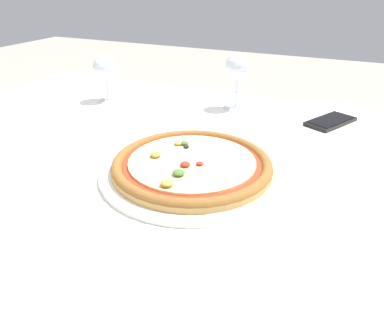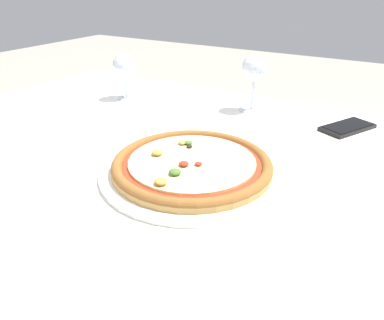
{
  "view_description": "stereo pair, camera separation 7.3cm",
  "coord_description": "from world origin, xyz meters",
  "px_view_note": "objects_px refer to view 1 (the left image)",
  "views": [
    {
      "loc": [
        0.4,
        -0.61,
        1.07
      ],
      "look_at": [
        0.12,
        -0.01,
        0.74
      ],
      "focal_mm": 35.0,
      "sensor_mm": 36.0,
      "label": 1
    },
    {
      "loc": [
        0.46,
        -0.57,
        1.07
      ],
      "look_at": [
        0.12,
        -0.01,
        0.74
      ],
      "focal_mm": 35.0,
      "sensor_mm": 36.0,
      "label": 2
    }
  ],
  "objects_px": {
    "wine_glass_far_right": "(238,69)",
    "pizza_plate": "(192,166)",
    "cell_phone": "(330,121)",
    "dining_table": "(145,189)",
    "wine_glass_far_left": "(105,69)"
  },
  "relations": [
    {
      "from": "dining_table",
      "to": "wine_glass_far_right",
      "type": "xyz_separation_m",
      "value": [
        0.07,
        0.41,
        0.19
      ]
    },
    {
      "from": "dining_table",
      "to": "wine_glass_far_right",
      "type": "bearing_deg",
      "value": 79.81
    },
    {
      "from": "wine_glass_far_right",
      "to": "dining_table",
      "type": "bearing_deg",
      "value": -100.19
    },
    {
      "from": "wine_glass_far_left",
      "to": "pizza_plate",
      "type": "bearing_deg",
      "value": -36.59
    },
    {
      "from": "dining_table",
      "to": "pizza_plate",
      "type": "height_order",
      "value": "pizza_plate"
    },
    {
      "from": "wine_glass_far_right",
      "to": "pizza_plate",
      "type": "bearing_deg",
      "value": -83.31
    },
    {
      "from": "dining_table",
      "to": "wine_glass_far_right",
      "type": "relative_size",
      "value": 8.71
    },
    {
      "from": "wine_glass_far_right",
      "to": "cell_phone",
      "type": "xyz_separation_m",
      "value": [
        0.27,
        -0.01,
        -0.11
      ]
    },
    {
      "from": "dining_table",
      "to": "pizza_plate",
      "type": "bearing_deg",
      "value": -5.79
    },
    {
      "from": "dining_table",
      "to": "cell_phone",
      "type": "xyz_separation_m",
      "value": [
        0.34,
        0.4,
        0.08
      ]
    },
    {
      "from": "wine_glass_far_left",
      "to": "cell_phone",
      "type": "bearing_deg",
      "value": 7.39
    },
    {
      "from": "pizza_plate",
      "to": "dining_table",
      "type": "bearing_deg",
      "value": 174.21
    },
    {
      "from": "wine_glass_far_right",
      "to": "cell_phone",
      "type": "distance_m",
      "value": 0.29
    },
    {
      "from": "pizza_plate",
      "to": "cell_phone",
      "type": "xyz_separation_m",
      "value": [
        0.22,
        0.41,
        -0.01
      ]
    },
    {
      "from": "pizza_plate",
      "to": "cell_phone",
      "type": "relative_size",
      "value": 2.28
    }
  ]
}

